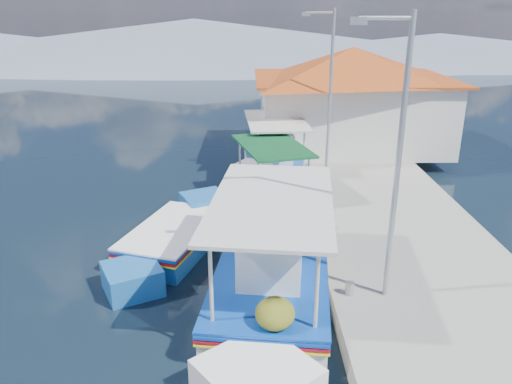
{
  "coord_description": "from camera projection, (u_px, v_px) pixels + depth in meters",
  "views": [
    {
      "loc": [
        1.57,
        -7.69,
        6.54
      ],
      "look_at": [
        1.78,
        6.46,
        1.3
      ],
      "focal_mm": 35.18,
      "sensor_mm": 36.0,
      "label": 1
    }
  ],
  "objects": [
    {
      "name": "harbor_building",
      "position": [
        351.0,
        95.0,
        22.64
      ],
      "size": [
        10.49,
        10.49,
        4.4
      ],
      "color": "silver",
      "rests_on": "quay"
    },
    {
      "name": "lamp_post_far",
      "position": [
        328.0,
        84.0,
        18.5
      ],
      "size": [
        1.21,
        0.14,
        6.0
      ],
      "color": "#A5A8AD",
      "rests_on": "quay"
    },
    {
      "name": "mountain_ridge",
      "position": [
        289.0,
        46.0,
        61.34
      ],
      "size": [
        171.4,
        96.0,
        5.5
      ],
      "color": "slate",
      "rests_on": "ground"
    },
    {
      "name": "caique_blue_hull",
      "position": [
        173.0,
        240.0,
        14.25
      ],
      "size": [
        3.17,
        6.06,
        1.13
      ],
      "rotation": [
        0.0,
        0.0,
        0.32
      ],
      "color": "#1C5DAA",
      "rests_on": "ground"
    },
    {
      "name": "ground",
      "position": [
        167.0,
        376.0,
        9.46
      ],
      "size": [
        160.0,
        160.0,
        0.0
      ],
      "primitive_type": "plane",
      "color": "black",
      "rests_on": "ground"
    },
    {
      "name": "bollards",
      "position": [
        328.0,
        228.0,
        14.21
      ],
      "size": [
        0.2,
        17.2,
        0.3
      ],
      "color": "#A5A8AD",
      "rests_on": "quay"
    },
    {
      "name": "lamp_post_near",
      "position": [
        395.0,
        149.0,
        10.06
      ],
      "size": [
        1.21,
        0.14,
        6.0
      ],
      "color": "#A5A8AD",
      "rests_on": "quay"
    },
    {
      "name": "caique_green_canopy",
      "position": [
        272.0,
        195.0,
        17.51
      ],
      "size": [
        3.03,
        6.28,
        2.43
      ],
      "rotation": [
        0.0,
        0.0,
        -0.26
      ],
      "color": "white",
      "rests_on": "ground"
    },
    {
      "name": "caique_far",
      "position": [
        275.0,
        165.0,
        20.42
      ],
      "size": [
        2.52,
        7.5,
        2.63
      ],
      "rotation": [
        0.0,
        0.0,
        -0.07
      ],
      "color": "white",
      "rests_on": "ground"
    },
    {
      "name": "main_caique",
      "position": [
        271.0,
        280.0,
        11.68
      ],
      "size": [
        3.24,
        8.78,
        2.91
      ],
      "rotation": [
        0.0,
        0.0,
        0.12
      ],
      "color": "white",
      "rests_on": "ground"
    },
    {
      "name": "quay",
      "position": [
        393.0,
        229.0,
        15.08
      ],
      "size": [
        5.0,
        44.0,
        0.5
      ],
      "primitive_type": "cube",
      "color": "gray",
      "rests_on": "ground"
    }
  ]
}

